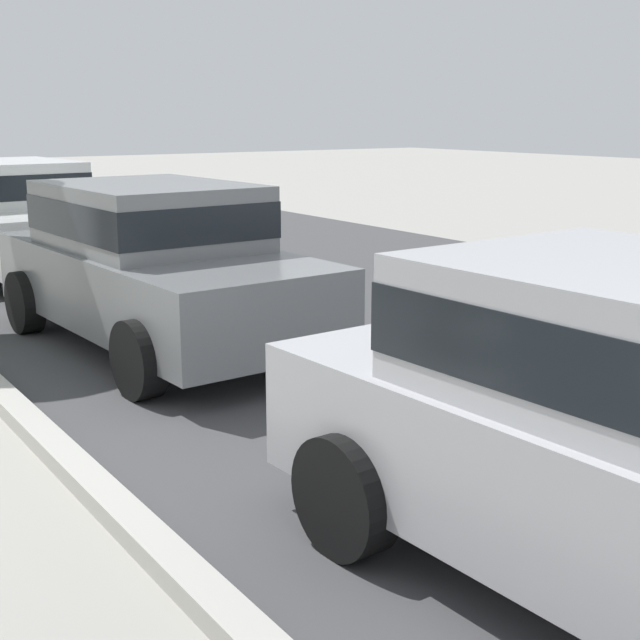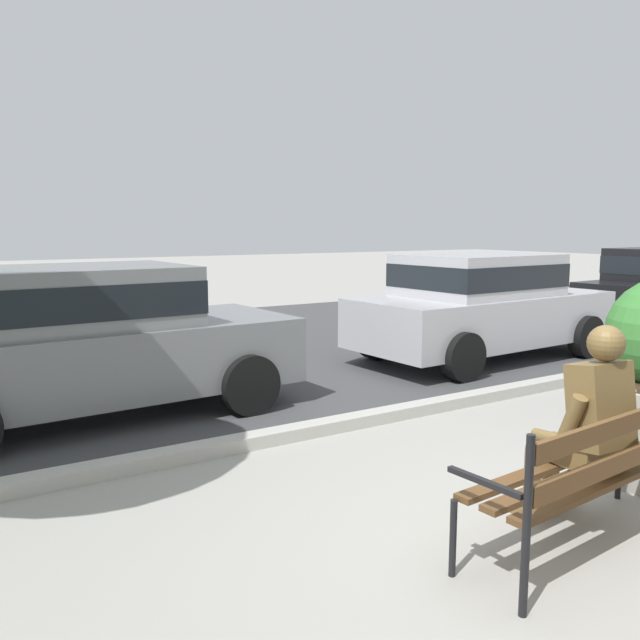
{
  "view_description": "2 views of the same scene",
  "coord_description": "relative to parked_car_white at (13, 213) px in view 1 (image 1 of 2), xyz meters",
  "views": [
    {
      "loc": [
        6.01,
        1.33,
        2.19
      ],
      "look_at": [
        1.15,
        4.63,
        0.8
      ],
      "focal_mm": 48.89,
      "sensor_mm": 36.0,
      "label": 1
    },
    {
      "loc": [
        -3.08,
        -2.1,
        1.94
      ],
      "look_at": [
        1.15,
        4.63,
        0.8
      ],
      "focal_mm": 36.15,
      "sensor_mm": 36.0,
      "label": 2
    }
  ],
  "objects": [
    {
      "name": "curb_stone",
      "position": [
        6.51,
        -1.73,
        -0.78
      ],
      "size": [
        60.0,
        0.2,
        0.12
      ],
      "primitive_type": "cube",
      "color": "#B2AFA8",
      "rests_on": "ground"
    },
    {
      "name": "parked_car_grey",
      "position": [
        4.86,
        0.0,
        0.0
      ],
      "size": [
        4.17,
        2.07,
        1.56
      ],
      "color": "slate",
      "rests_on": "ground"
    },
    {
      "name": "parked_car_white",
      "position": [
        0.0,
        0.0,
        0.0
      ],
      "size": [
        4.17,
        2.07,
        1.56
      ],
      "color": "silver",
      "rests_on": "ground"
    },
    {
      "name": "street_surface",
      "position": [
        6.51,
        2.87,
        -0.84
      ],
      "size": [
        60.0,
        9.0,
        0.01
      ],
      "primitive_type": "cube",
      "color": "#424244",
      "rests_on": "ground"
    }
  ]
}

